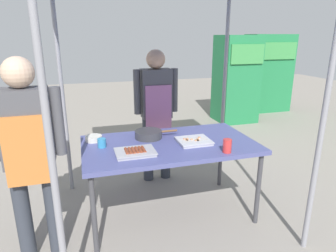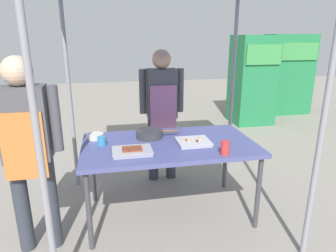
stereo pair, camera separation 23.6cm
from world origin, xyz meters
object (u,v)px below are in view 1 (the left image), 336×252
object	(u,v)px
drink_cup_by_wok	(102,143)
tray_meat_skewers	(194,141)
tray_grilled_sausages	(135,152)
neighbor_stall_right	(268,73)
condiment_bowl	(94,138)
neighbor_stall_left	(236,79)
drink_cup_near_edge	(227,146)
vendor_woman	(156,106)
customer_nearby	(29,147)
stall_table	(170,148)
cooking_wok	(149,134)

from	to	relation	value
drink_cup_by_wok	tray_meat_skewers	bearing A→B (deg)	-8.77
tray_grilled_sausages	tray_meat_skewers	world-z (taller)	tray_grilled_sausages
drink_cup_by_wok	neighbor_stall_right	xyz separation A→B (m)	(4.03, 3.39, 0.09)
condiment_bowl	neighbor_stall_left	world-z (taller)	neighbor_stall_left
drink_cup_near_edge	neighbor_stall_left	distance (m)	3.76
tray_meat_skewers	drink_cup_near_edge	size ratio (longest dim) A/B	2.55
vendor_woman	neighbor_stall_left	xyz separation A→B (m)	(2.21, 2.12, -0.06)
tray_meat_skewers	neighbor_stall_left	distance (m)	3.60
drink_cup_near_edge	condiment_bowl	bearing A→B (deg)	150.11
neighbor_stall_left	condiment_bowl	bearing A→B (deg)	-138.37
customer_nearby	neighbor_stall_left	xyz separation A→B (m)	(3.44, 3.16, -0.07)
condiment_bowl	neighbor_stall_left	distance (m)	3.96
tray_meat_skewers	neighbor_stall_left	xyz separation A→B (m)	(2.07, 2.95, 0.10)
condiment_bowl	stall_table	bearing A→B (deg)	-20.62
stall_table	neighbor_stall_left	xyz separation A→B (m)	(2.28, 2.89, 0.17)
stall_table	cooking_wok	xyz separation A→B (m)	(-0.16, 0.19, 0.09)
drink_cup_by_wok	customer_nearby	world-z (taller)	customer_nearby
tray_meat_skewers	condiment_bowl	size ratio (longest dim) A/B	1.94
tray_meat_skewers	drink_cup_by_wok	xyz separation A→B (m)	(-0.83, 0.13, 0.02)
tray_grilled_sausages	customer_nearby	world-z (taller)	customer_nearby
tray_meat_skewers	vendor_woman	bearing A→B (deg)	100.00
tray_grilled_sausages	customer_nearby	bearing A→B (deg)	-173.27
drink_cup_near_edge	vendor_woman	bearing A→B (deg)	106.40
vendor_woman	neighbor_stall_right	xyz separation A→B (m)	(3.34, 2.69, -0.05)
tray_grilled_sausages	drink_cup_near_edge	size ratio (longest dim) A/B	2.84
drink_cup_by_wok	vendor_woman	distance (m)	0.99
tray_grilled_sausages	cooking_wok	bearing A→B (deg)	61.36
customer_nearby	stall_table	bearing A→B (deg)	13.47
customer_nearby	neighbor_stall_left	size ratio (longest dim) A/B	0.92
tray_meat_skewers	cooking_wok	world-z (taller)	cooking_wok
vendor_woman	drink_cup_near_edge	bearing A→B (deg)	106.40
tray_grilled_sausages	condiment_bowl	distance (m)	0.54
drink_cup_by_wok	customer_nearby	xyz separation A→B (m)	(-0.54, -0.34, 0.15)
drink_cup_near_edge	drink_cup_by_wok	size ratio (longest dim) A/B	1.47
tray_meat_skewers	stall_table	bearing A→B (deg)	163.58
cooking_wok	drink_cup_by_wok	bearing A→B (deg)	-164.77
condiment_bowl	drink_cup_by_wok	distance (m)	0.20
cooking_wok	vendor_woman	distance (m)	0.64
vendor_woman	neighbor_stall_right	world-z (taller)	neighbor_stall_right
tray_meat_skewers	vendor_woman	size ratio (longest dim) A/B	0.19
tray_grilled_sausages	customer_nearby	xyz separation A→B (m)	(-0.80, -0.09, 0.17)
tray_grilled_sausages	condiment_bowl	size ratio (longest dim) A/B	2.17
condiment_bowl	neighbor_stall_right	size ratio (longest dim) A/B	0.09
cooking_wok	stall_table	bearing A→B (deg)	-50.69
condiment_bowl	drink_cup_by_wok	size ratio (longest dim) A/B	1.93
neighbor_stall_right	drink_cup_by_wok	bearing A→B (deg)	-139.91
drink_cup_near_edge	neighbor_stall_right	world-z (taller)	neighbor_stall_right
cooking_wok	vendor_woman	bearing A→B (deg)	68.61
tray_grilled_sausages	drink_cup_by_wok	world-z (taller)	drink_cup_by_wok
neighbor_stall_left	customer_nearby	bearing A→B (deg)	-137.38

